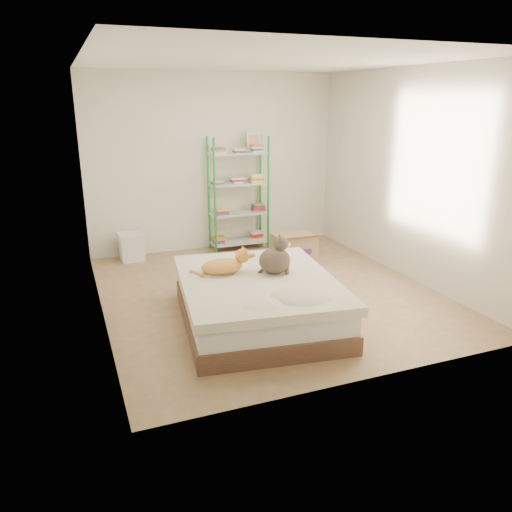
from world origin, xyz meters
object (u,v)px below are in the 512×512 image
bed (258,300)px  cardboard_box (294,248)px  white_bin (132,246)px  orange_cat (222,264)px  shelf_unit (239,193)px  grey_cat (275,255)px

bed → cardboard_box: 2.12m
bed → white_bin: bed is taller
bed → orange_cat: bearing=146.9°
orange_cat → cardboard_box: bearing=46.7°
cardboard_box → white_bin: 2.31m
orange_cat → shelf_unit: (1.02, 2.37, 0.28)m
grey_cat → cardboard_box: (1.01, 1.65, -0.49)m
shelf_unit → cardboard_box: bearing=-60.8°
orange_cat → grey_cat: size_ratio=1.29×
bed → orange_cat: (-0.29, 0.25, 0.35)m
bed → orange_cat: size_ratio=4.06×
bed → cardboard_box: (1.23, 1.72, -0.05)m
grey_cat → shelf_unit: (0.51, 2.55, 0.18)m
grey_cat → shelf_unit: 2.61m
grey_cat → cardboard_box: size_ratio=0.72×
orange_cat → white_bin: orange_cat is taller
orange_cat → cardboard_box: size_ratio=0.93×
grey_cat → white_bin: bearing=41.3°
grey_cat → orange_cat: bearing=87.8°
bed → cardboard_box: size_ratio=3.77×
bed → orange_cat: 0.52m
bed → white_bin: size_ratio=5.18×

